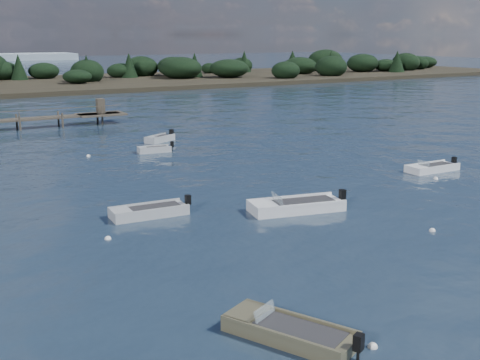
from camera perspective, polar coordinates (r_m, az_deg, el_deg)
ground at (r=78.30m, az=-18.50°, el=5.99°), size 400.00×400.00×0.00m
tender_far_white at (r=50.14m, az=-8.12°, el=2.79°), size 3.05×1.41×1.03m
dinghy_mid_grey at (r=32.57m, az=-8.63°, el=-3.12°), size 4.47×1.80×1.12m
tender_far_grey_b at (r=55.11m, az=-7.60°, el=3.80°), size 3.32×2.45×1.15m
dinghy_mid_white_b at (r=44.88m, az=17.74°, el=0.99°), size 4.33×1.58×1.07m
dinghy_mid_white_a at (r=33.27m, az=5.31°, el=-2.63°), size 5.67×2.98×1.30m
dinghy_near_olive at (r=19.84m, az=4.66°, el=-14.38°), size 3.27×4.55×1.12m
buoy_a at (r=19.80m, az=12.47°, el=-15.23°), size 0.32×0.32×0.32m
buoy_b at (r=31.27m, az=17.76°, el=-4.64°), size 0.32×0.32×0.32m
buoy_c at (r=29.33m, az=-12.42°, el=-5.50°), size 0.32×0.32×0.32m
buoy_d at (r=42.46m, az=18.07°, el=0.08°), size 0.32×0.32×0.32m
buoy_e at (r=49.44m, az=-14.18°, el=2.18°), size 0.32×0.32×0.32m
far_headland at (r=123.32m, az=-11.10°, el=9.89°), size 190.00×40.00×5.80m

